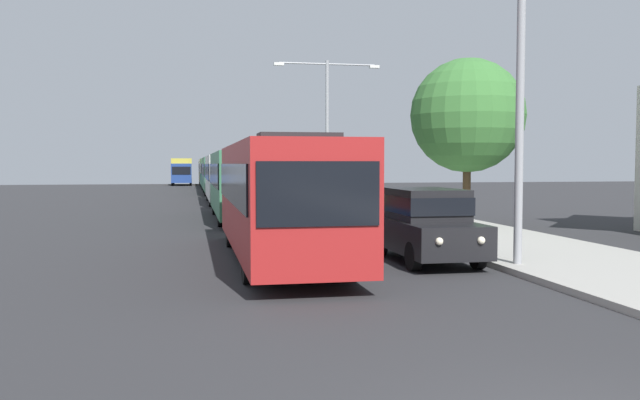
# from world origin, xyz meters

# --- Properties ---
(bus_lead) EXTENTS (2.58, 11.00, 3.21)m
(bus_lead) POSITION_xyz_m (-1.30, 12.35, 1.69)
(bus_lead) COLOR maroon
(bus_lead) RESTS_ON ground_plane
(bus_second_in_line) EXTENTS (2.58, 11.31, 3.21)m
(bus_second_in_line) POSITION_xyz_m (-1.30, 25.48, 1.69)
(bus_second_in_line) COLOR #33724C
(bus_second_in_line) RESTS_ON ground_plane
(bus_middle) EXTENTS (2.58, 11.20, 3.21)m
(bus_middle) POSITION_xyz_m (-1.30, 38.12, 1.69)
(bus_middle) COLOR silver
(bus_middle) RESTS_ON ground_plane
(bus_fourth_in_line) EXTENTS (2.58, 10.91, 3.21)m
(bus_fourth_in_line) POSITION_xyz_m (-1.30, 51.21, 1.69)
(bus_fourth_in_line) COLOR #33724C
(bus_fourth_in_line) RESTS_ON ground_plane
(bus_rear) EXTENTS (2.58, 12.32, 3.21)m
(bus_rear) POSITION_xyz_m (-1.30, 64.32, 1.69)
(bus_rear) COLOR #33724C
(bus_rear) RESTS_ON ground_plane
(bus_tail_end) EXTENTS (2.58, 11.49, 3.21)m
(bus_tail_end) POSITION_xyz_m (-1.30, 77.47, 1.69)
(bus_tail_end) COLOR silver
(bus_tail_end) RESTS_ON ground_plane
(white_suv) EXTENTS (1.86, 4.54, 1.90)m
(white_suv) POSITION_xyz_m (2.40, 11.36, 1.03)
(white_suv) COLOR black
(white_suv) RESTS_ON ground_plane
(box_truck_oncoming) EXTENTS (2.35, 7.16, 3.15)m
(box_truck_oncoming) POSITION_xyz_m (-4.60, 75.61, 1.70)
(box_truck_oncoming) COLOR navy
(box_truck_oncoming) RESTS_ON ground_plane
(streetlamp_near) EXTENTS (4.97, 0.28, 8.66)m
(streetlamp_near) POSITION_xyz_m (4.10, 9.62, 5.36)
(streetlamp_near) COLOR gray
(streetlamp_near) RESTS_ON sidewalk
(streetlamp_mid) EXTENTS (6.10, 0.28, 8.26)m
(streetlamp_mid) POSITION_xyz_m (4.10, 32.35, 5.22)
(streetlamp_mid) COLOR gray
(streetlamp_mid) RESTS_ON sidewalk
(roadside_tree) EXTENTS (4.58, 4.58, 6.63)m
(roadside_tree) POSITION_xyz_m (7.36, 20.19, 4.48)
(roadside_tree) COLOR #4C3823
(roadside_tree) RESTS_ON sidewalk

